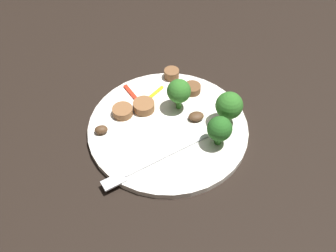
{
  "coord_description": "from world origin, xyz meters",
  "views": [
    {
      "loc": [
        0.25,
        0.33,
        0.48
      ],
      "look_at": [
        0.0,
        0.0,
        0.01
      ],
      "focal_mm": 41.8,
      "sensor_mm": 36.0,
      "label": 1
    }
  ],
  "objects": [
    {
      "name": "sausage_slice_1",
      "position": [
        0.01,
        -0.05,
        0.02
      ],
      "size": [
        0.04,
        0.04,
        0.02
      ],
      "primitive_type": "cylinder",
      "rotation": [
        0.0,
        0.0,
        1.77
      ],
      "color": "brown",
      "rests_on": "plate"
    },
    {
      "name": "sausage_slice_0",
      "position": [
        -0.08,
        -0.04,
        0.02
      ],
      "size": [
        0.04,
        0.04,
        0.01
      ],
      "primitive_type": "cylinder",
      "rotation": [
        0.0,
        0.0,
        0.94
      ],
      "color": "brown",
      "rests_on": "plate"
    },
    {
      "name": "mushroom_0",
      "position": [
        0.09,
        -0.05,
        0.02
      ],
      "size": [
        0.03,
        0.02,
        0.01
      ],
      "primitive_type": "ellipsoid",
      "rotation": [
        0.0,
        0.0,
        2.73
      ],
      "color": "#4C331E",
      "rests_on": "plate"
    },
    {
      "name": "sausage_slice_3",
      "position": [
        -0.08,
        -0.09,
        0.02
      ],
      "size": [
        0.03,
        0.03,
        0.02
      ],
      "primitive_type": "cylinder",
      "rotation": [
        0.0,
        0.0,
        2.83
      ],
      "color": "brown",
      "rests_on": "plate"
    },
    {
      "name": "mushroom_2",
      "position": [
        -0.05,
        0.02,
        0.02
      ],
      "size": [
        0.03,
        0.03,
        0.01
      ],
      "primitive_type": "ellipsoid",
      "rotation": [
        0.0,
        0.0,
        5.9
      ],
      "color": "#4C331E",
      "rests_on": "plate"
    },
    {
      "name": "pepper_strip_0",
      "position": [
        0.01,
        -0.1,
        0.01
      ],
      "size": [
        0.01,
        0.04,
        0.0
      ],
      "primitive_type": "cube",
      "rotation": [
        0.0,
        0.0,
        4.63
      ],
      "color": "red",
      "rests_on": "plate"
    },
    {
      "name": "plate",
      "position": [
        0.0,
        0.0,
        0.01
      ],
      "size": [
        0.26,
        0.26,
        0.01
      ],
      "primitive_type": "cylinder",
      "color": "white",
      "rests_on": "ground_plane"
    },
    {
      "name": "broccoli_floret_0",
      "position": [
        -0.04,
        -0.02,
        0.05
      ],
      "size": [
        0.04,
        0.04,
        0.06
      ],
      "color": "#347525",
      "rests_on": "plate"
    },
    {
      "name": "pepper_strip_1",
      "position": [
        -0.03,
        -0.07,
        0.01
      ],
      "size": [
        0.04,
        0.01,
        0.0
      ],
      "primitive_type": "cube",
      "rotation": [
        0.0,
        0.0,
        3.38
      ],
      "color": "yellow",
      "rests_on": "plate"
    },
    {
      "name": "ground_plane",
      "position": [
        0.0,
        0.0,
        0.0
      ],
      "size": [
        1.4,
        1.4,
        0.0
      ],
      "primitive_type": "plane",
      "color": "black"
    },
    {
      "name": "sausage_slice_2",
      "position": [
        0.04,
        -0.07,
        0.02
      ],
      "size": [
        0.05,
        0.05,
        0.01
      ],
      "primitive_type": "cylinder",
      "rotation": [
        0.0,
        0.0,
        2.48
      ],
      "color": "brown",
      "rests_on": "plate"
    },
    {
      "name": "fork",
      "position": [
        0.07,
        0.04,
        0.01
      ],
      "size": [
        0.18,
        0.03,
        0.0
      ],
      "rotation": [
        0.0,
        0.0,
        -0.1
      ],
      "color": "silver",
      "rests_on": "plate"
    },
    {
      "name": "broccoli_floret_1",
      "position": [
        -0.08,
        0.05,
        0.05
      ],
      "size": [
        0.04,
        0.04,
        0.06
      ],
      "color": "#347525",
      "rests_on": "plate"
    },
    {
      "name": "broccoli_floret_2",
      "position": [
        -0.04,
        0.07,
        0.04
      ],
      "size": [
        0.04,
        0.04,
        0.05
      ],
      "color": "#296420",
      "rests_on": "plate"
    }
  ]
}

